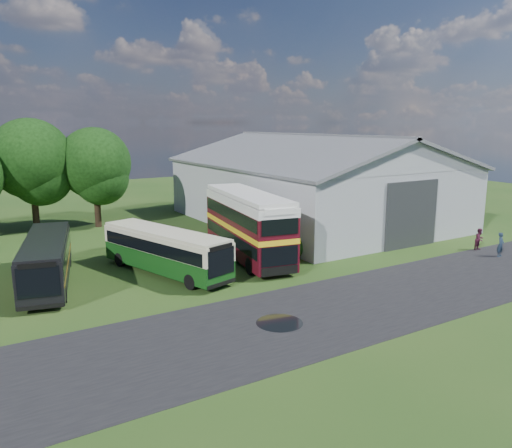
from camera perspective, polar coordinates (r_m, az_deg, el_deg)
ground at (r=26.84m, az=1.74°, el=-8.51°), size 120.00×120.00×0.00m
asphalt_road at (r=26.36m, az=10.92°, el=-9.10°), size 60.00×8.00×0.02m
puddle at (r=23.74m, az=2.70°, el=-11.27°), size 2.20×2.20×0.01m
storage_shed at (r=47.23m, az=6.41°, el=5.34°), size 18.80×24.80×8.15m
tree_mid at (r=46.34m, az=-24.34°, el=6.78°), size 6.80×6.80×9.60m
tree_right_a at (r=46.30m, az=-17.96°, el=6.62°), size 6.26×6.26×8.83m
shrub_front at (r=34.58m, az=4.07°, el=-3.93°), size 1.70×1.70×1.70m
shrub_mid at (r=36.17m, az=2.23°, el=-3.21°), size 1.60×1.60×1.60m
shrub_back at (r=37.79m, az=0.55°, el=-2.56°), size 1.80×1.80×1.80m
bus_green_single at (r=31.25m, az=-10.33°, el=-3.01°), size 5.04×10.15×2.73m
bus_maroon_double at (r=33.99m, az=-0.96°, el=-0.20°), size 4.49×10.96×4.58m
bus_dark_single at (r=31.08m, az=-22.80°, el=-3.82°), size 4.49×10.16×2.73m
visitor_a at (r=38.62m, az=26.17°, el=-2.16°), size 0.70×0.54×1.70m
visitor_b at (r=39.95m, az=24.18°, el=-1.63°), size 0.81×0.65×1.61m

